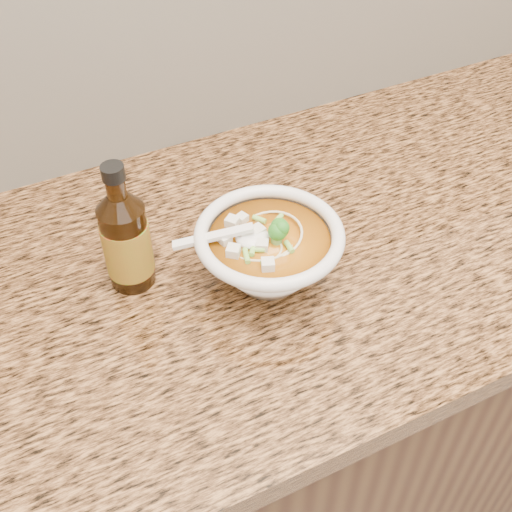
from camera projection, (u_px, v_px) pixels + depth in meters
name	position (u px, v px, depth m)	size (l,w,h in m)	color
cabinet	(311.00, 393.00, 1.33)	(4.00, 0.65, 0.86)	black
counter_slab	(328.00, 234.00, 1.01)	(4.00, 0.68, 0.04)	#A26C3B
soup_bowl	(269.00, 254.00, 0.88)	(0.23, 0.20, 0.11)	white
hot_sauce_bottle	(126.00, 241.00, 0.86)	(0.08, 0.08, 0.20)	black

